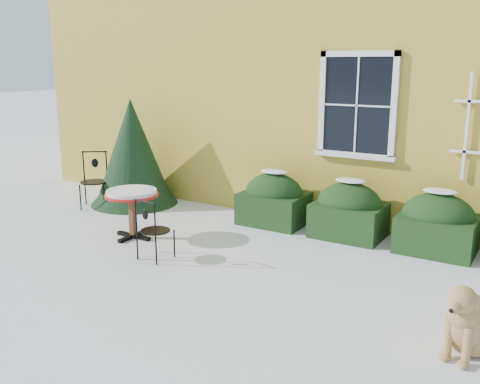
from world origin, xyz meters
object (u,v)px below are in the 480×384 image
Objects in this scene: patio_chair_near at (153,229)px; patio_chair_far at (94,180)px; evergreen_shrub at (133,162)px; bistro_table at (132,198)px; dog at (468,326)px.

patio_chair_far reaches higher than patio_chair_near.
bistro_table is at bearing -47.94° from evergreen_shrub.
evergreen_shrub is at bearing 14.46° from patio_chair_far.
bistro_table is 1.05m from patio_chair_near.
patio_chair_near is at bearing -64.58° from patio_chair_far.
dog is at bearing -21.50° from evergreen_shrub.
patio_chair_far is 7.07m from dog.
patio_chair_far is at bearing -179.21° from dog.
patio_chair_near is 4.07m from dog.
evergreen_shrub is at bearing -38.87° from patio_chair_near.
evergreen_shrub reaches higher than patio_chair_far.
dog is at bearing -10.81° from bistro_table.
bistro_table is at bearing -27.95° from patio_chair_near.
patio_chair_near is (0.88, -0.54, -0.20)m from bistro_table.
evergreen_shrub is 3.12m from patio_chair_near.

